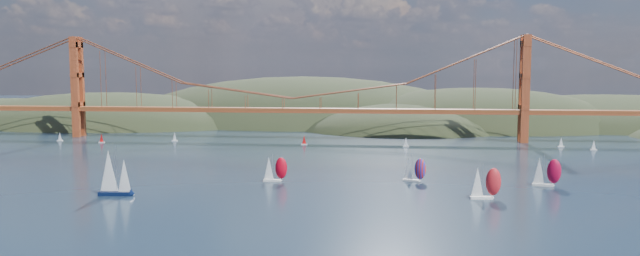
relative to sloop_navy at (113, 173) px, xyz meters
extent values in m
plane|color=black|center=(33.46, -32.54, -6.88)|extent=(1200.00, 1200.00, 0.00)
ellipsoid|color=black|center=(-106.54, 227.46, -18.08)|extent=(240.00, 140.00, 64.00)
ellipsoid|color=black|center=(23.46, 267.46, -23.68)|extent=(300.00, 180.00, 96.00)
ellipsoid|color=black|center=(143.46, 237.46, -20.18)|extent=(220.00, 140.00, 76.00)
ellipsoid|color=black|center=(93.46, 207.46, -15.28)|extent=(140.00, 110.00, 48.00)
ellipsoid|color=black|center=(233.46, 257.46, -17.38)|extent=(260.00, 160.00, 60.00)
ellipsoid|color=black|center=(-196.54, 257.46, -14.58)|extent=(200.00, 140.00, 44.00)
cube|color=brown|center=(33.46, 147.46, 9.12)|extent=(440.00, 7.00, 1.60)
cube|color=maroon|center=(33.46, 147.46, 7.92)|extent=(440.00, 7.00, 0.80)
cube|color=maroon|center=(-86.54, 147.46, 20.62)|extent=(4.00, 8.50, 55.00)
cube|color=maroon|center=(153.46, 147.46, 20.62)|extent=(4.00, 8.50, 55.00)
cube|color=#091333|center=(0.39, 0.02, -6.29)|extent=(10.12, 3.41, 1.20)
cylinder|color=#99999E|center=(0.89, 0.06, 1.51)|extent=(0.15, 0.15, 14.40)
cone|color=white|center=(-1.40, -0.09, 0.79)|extent=(5.92, 5.92, 12.67)
cone|color=white|center=(3.37, 0.21, -0.65)|extent=(4.23, 4.23, 10.08)
cube|color=white|center=(44.25, 27.68, -6.53)|extent=(5.92, 1.89, 0.70)
cylinder|color=#99999E|center=(44.54, 27.69, -1.79)|extent=(0.09, 0.09, 8.78)
cone|color=white|center=(43.20, 27.64, -2.23)|extent=(3.42, 3.42, 7.73)
ellipsoid|color=#C00317|center=(47.46, 27.82, -2.23)|extent=(4.21, 2.75, 7.37)
cube|color=white|center=(111.69, 6.63, -6.49)|extent=(6.78, 2.72, 0.79)
cylinder|color=#99999E|center=(112.02, 6.68, -1.15)|extent=(0.10, 0.10, 9.88)
cone|color=white|center=(110.51, 6.47, -1.65)|extent=(4.15, 4.15, 8.70)
ellipsoid|color=red|center=(115.28, 7.12, -1.65)|extent=(4.96, 3.49, 8.30)
cube|color=silver|center=(134.86, 28.95, -6.50)|extent=(6.62, 2.66, 0.77)
cylinder|color=#99999E|center=(135.18, 28.91, -1.29)|extent=(0.10, 0.10, 9.65)
cone|color=white|center=(133.72, 29.11, -1.77)|extent=(4.06, 4.06, 8.49)
ellipsoid|color=#A3072B|center=(138.37, 28.47, -1.77)|extent=(4.85, 3.42, 8.10)
cube|color=silver|center=(91.96, 32.85, -6.54)|extent=(5.91, 3.26, 0.68)
cylinder|color=#99999E|center=(92.24, 32.76, -1.93)|extent=(0.09, 0.09, 8.54)
cone|color=white|center=(90.99, 33.16, -2.36)|extent=(4.01, 4.01, 7.52)
ellipsoid|color=red|center=(94.95, 31.89, -2.36)|extent=(4.56, 3.60, 7.18)
cube|color=silver|center=(-86.81, 126.92, -6.63)|extent=(3.00, 1.00, 0.50)
cone|color=white|center=(-86.81, 126.92, -4.28)|extent=(2.00, 2.00, 4.20)
cube|color=silver|center=(-61.70, 122.11, -6.63)|extent=(3.00, 1.00, 0.50)
cone|color=red|center=(-61.70, 122.11, -4.28)|extent=(2.00, 2.00, 4.20)
cube|color=silver|center=(-26.65, 132.34, -6.63)|extent=(3.00, 1.00, 0.50)
cone|color=white|center=(-26.65, 132.34, -4.28)|extent=(2.00, 2.00, 4.20)
cube|color=silver|center=(167.78, 129.38, -6.63)|extent=(3.00, 1.00, 0.50)
cone|color=white|center=(167.78, 129.38, -4.28)|extent=(2.00, 2.00, 4.20)
cube|color=silver|center=(180.00, 119.93, -6.63)|extent=(3.00, 1.00, 0.50)
cone|color=white|center=(180.00, 119.93, -4.28)|extent=(2.00, 2.00, 4.20)
cube|color=silver|center=(92.89, 122.74, -6.63)|extent=(3.00, 1.00, 0.50)
cone|color=white|center=(92.89, 122.74, -4.28)|extent=(2.00, 2.00, 4.20)
cube|color=silver|center=(42.62, 124.96, -6.63)|extent=(3.00, 1.00, 0.50)
cone|color=red|center=(42.62, 124.96, -4.28)|extent=(2.00, 2.00, 4.20)
camera|label=1|loc=(83.02, -180.93, 33.53)|focal=35.00mm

